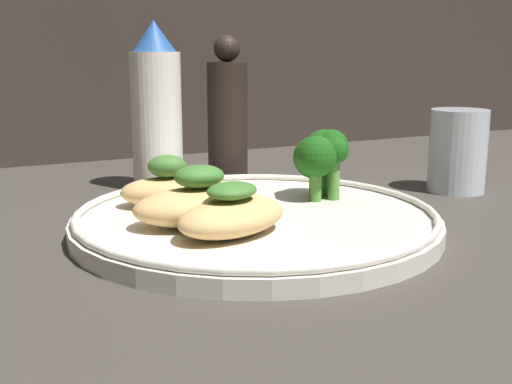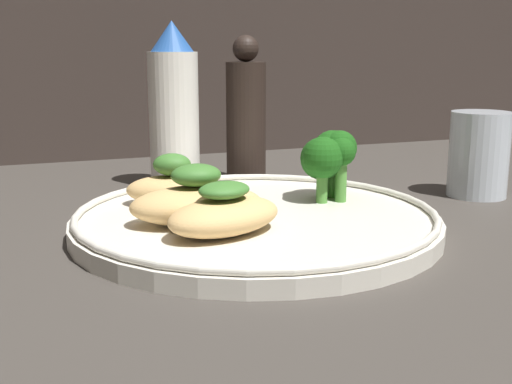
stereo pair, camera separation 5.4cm
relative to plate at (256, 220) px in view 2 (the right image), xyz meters
The scene contains 9 objects.
ground_plane 1.49cm from the plate, ahead, with size 180.00×180.00×1.00cm, color #3D3833.
plate is the anchor object (origin of this frame).
grilled_meat_front 6.40cm from the plate, 133.33° to the right, with size 10.85×8.54×4.05cm.
grilled_meat_middle 5.82cm from the plate, behind, with size 11.13×6.80×4.85cm.
grilled_meat_back 8.59cm from the plate, 133.24° to the left, with size 9.36×7.14×4.65cm.
broccoli_bunch 9.89cm from the plate, 20.19° to the left, with size 5.67×5.42×6.39cm.
sauce_bottle 21.11cm from the plate, 96.65° to the left, with size 5.40×5.40×17.99cm.
pepper_grinder 21.47cm from the plate, 72.89° to the left, with size 4.51×4.51×16.55cm.
drinking_glass 26.83cm from the plate, ahead, with size 6.08×6.08×8.80cm.
Camera 2 is at (-18.12, -49.00, 15.24)cm, focal length 45.00 mm.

